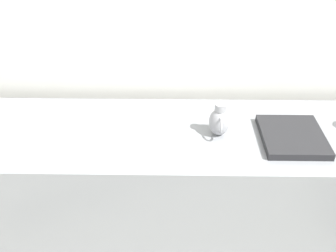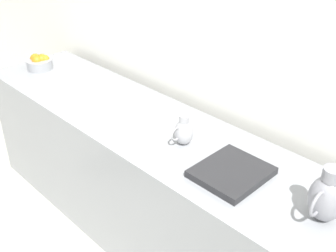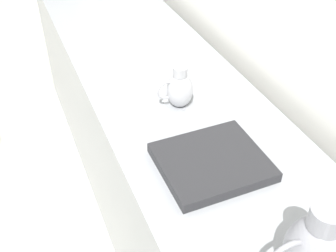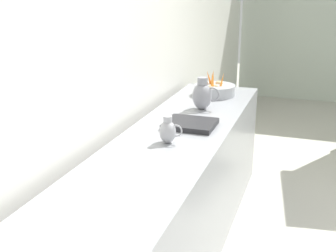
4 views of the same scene
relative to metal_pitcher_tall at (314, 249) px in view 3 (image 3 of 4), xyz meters
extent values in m
cube|color=gray|center=(-0.02, -0.83, -0.55)|extent=(0.67, 3.38, 0.87)
ellipsoid|color=gray|center=(0.00, 0.00, -0.01)|extent=(0.15, 0.15, 0.21)
cylinder|color=gray|center=(0.00, 0.00, 0.11)|extent=(0.08, 0.08, 0.06)
ellipsoid|color=#A3A3A8|center=(-0.01, -0.81, -0.04)|extent=(0.10, 0.10, 0.14)
cylinder|color=#A3A3A8|center=(-0.01, -0.81, 0.04)|extent=(0.05, 0.05, 0.04)
torus|color=#A3A3A8|center=(0.05, -0.81, -0.03)|extent=(0.08, 0.01, 0.08)
cube|color=#232326|center=(0.03, -0.45, -0.10)|extent=(0.34, 0.30, 0.04)
camera|label=1|loc=(1.58, -1.03, 0.99)|focal=41.21mm
camera|label=2|loc=(1.38, 0.49, 1.09)|focal=44.39mm
camera|label=3|loc=(0.55, 0.41, 0.84)|focal=44.51mm
camera|label=4|loc=(0.83, -3.24, 0.84)|focal=47.33mm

